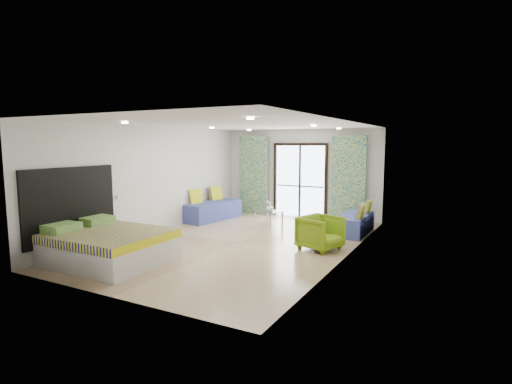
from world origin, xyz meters
The scene contains 24 objects.
floor centered at (0.00, 0.00, 0.00)m, with size 5.00×7.50×0.01m, color #9E7F5E, non-canonical shape.
ceiling centered at (0.00, 0.00, 2.70)m, with size 5.00×7.50×0.01m, color silver, non-canonical shape.
wall_back centered at (0.00, 3.75, 1.35)m, with size 5.00×0.01×2.70m, color silver, non-canonical shape.
wall_front centered at (0.00, -3.75, 1.35)m, with size 5.00×0.01×2.70m, color silver, non-canonical shape.
wall_left centered at (-2.50, 0.00, 1.35)m, with size 0.01×7.50×2.70m, color silver, non-canonical shape.
wall_right centered at (2.50, 0.00, 1.35)m, with size 0.01×7.50×2.70m, color silver, non-canonical shape.
balcony_door centered at (0.00, 3.72, 1.26)m, with size 1.76×0.08×2.28m.
balcony_rail centered at (0.00, 3.73, 0.95)m, with size 1.52×0.03×0.04m, color #595451.
curtain_left centered at (-1.55, 3.57, 1.25)m, with size 1.00×0.10×2.50m, color beige.
curtain_right centered at (1.55, 3.57, 1.25)m, with size 1.00×0.10×2.50m, color beige.
downlight_a centered at (-1.40, -2.00, 2.67)m, with size 0.12×0.12×0.02m, color #FFE0B2.
downlight_b centered at (1.40, -2.00, 2.67)m, with size 0.12×0.12×0.02m, color #FFE0B2.
downlight_c centered at (-1.40, 1.00, 2.67)m, with size 0.12×0.12×0.02m, color #FFE0B2.
downlight_d centered at (1.40, 1.00, 2.67)m, with size 0.12×0.12×0.02m, color #FFE0B2.
downlight_e centered at (-1.40, 3.00, 2.67)m, with size 0.12×0.12×0.02m, color #FFE0B2.
downlight_f centered at (1.40, 3.00, 2.67)m, with size 0.12×0.12×0.02m, color #FFE0B2.
headboard centered at (-2.46, -2.50, 1.05)m, with size 0.06×2.10×1.50m, color black.
switch_plate centered at (-2.47, -1.25, 1.05)m, with size 0.02×0.10×0.10m, color silver.
bed centered at (-1.48, -2.50, 0.31)m, with size 2.17×1.77×0.75m.
daybed_left centered at (-2.12, 1.99, 0.30)m, with size 1.00×2.00×0.95m.
daybed_right centered at (2.12, 2.21, 0.26)m, with size 0.67×1.69×0.83m.
coffee_table centered at (-0.21, 1.95, 0.36)m, with size 0.75×0.75×0.71m.
vase centered at (-0.17, 1.95, 0.51)m, with size 0.20×0.21×0.20m, color white.
armchair centered at (1.86, 0.28, 0.40)m, with size 0.78×0.73×0.80m, color #698C12.
Camera 1 is at (4.57, -7.76, 2.27)m, focal length 28.00 mm.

